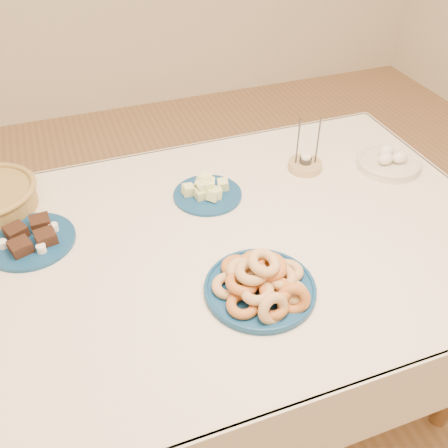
{
  "coord_description": "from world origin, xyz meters",
  "views": [
    {
      "loc": [
        -0.36,
        -1.03,
        1.7
      ],
      "look_at": [
        0.0,
        -0.05,
        0.85
      ],
      "focal_mm": 40.0,
      "sensor_mm": 36.0,
      "label": 1
    }
  ],
  "objects": [
    {
      "name": "melon_plate",
      "position": [
        0.04,
        0.22,
        0.77
      ],
      "size": [
        0.28,
        0.28,
        0.08
      ],
      "rotation": [
        0.0,
        0.0,
        -0.3
      ],
      "color": "navy",
      "rests_on": "dining_table"
    },
    {
      "name": "candle_holder",
      "position": [
        0.41,
        0.25,
        0.77
      ],
      "size": [
        0.15,
        0.15,
        0.2
      ],
      "rotation": [
        0.0,
        0.0,
        -0.29
      ],
      "color": "tan",
      "rests_on": "dining_table"
    },
    {
      "name": "dining_table",
      "position": [
        0.0,
        0.0,
        0.64
      ],
      "size": [
        1.71,
        1.11,
        0.75
      ],
      "color": "brown",
      "rests_on": "ground"
    },
    {
      "name": "egg_bowl",
      "position": [
        0.69,
        0.16,
        0.77
      ],
      "size": [
        0.23,
        0.23,
        0.07
      ],
      "rotation": [
        0.0,
        0.0,
        0.05
      ],
      "color": "beige",
      "rests_on": "dining_table"
    },
    {
      "name": "brownie_plate",
      "position": [
        -0.51,
        0.18,
        0.76
      ],
      "size": [
        0.33,
        0.33,
        0.04
      ],
      "rotation": [
        0.0,
        0.0,
        0.4
      ],
      "color": "navy",
      "rests_on": "dining_table"
    },
    {
      "name": "ground",
      "position": [
        0.0,
        0.0,
        0.0
      ],
      "size": [
        5.0,
        5.0,
        0.0
      ],
      "primitive_type": "plane",
      "color": "#976D47",
      "rests_on": "ground"
    },
    {
      "name": "donut_platter",
      "position": [
        0.04,
        -0.23,
        0.78
      ],
      "size": [
        0.3,
        0.3,
        0.13
      ],
      "rotation": [
        0.0,
        0.0,
        0.04
      ],
      "color": "navy",
      "rests_on": "dining_table"
    }
  ]
}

